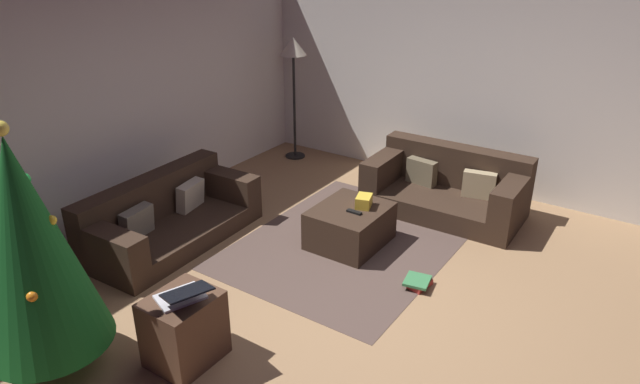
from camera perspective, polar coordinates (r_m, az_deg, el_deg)
The scene contains 14 objects.
ground_plane at distance 5.06m, azimuth 3.30°, elevation -11.36°, with size 6.40×6.40×0.00m, color #93704C.
rear_partition at distance 6.51m, azimuth -21.04°, elevation 8.09°, with size 6.40×0.12×2.60m, color silver.
corner_partition at distance 7.19m, azimuth 16.79°, elevation 10.12°, with size 0.12×6.40×2.60m, color silver.
couch_left at distance 6.17m, azimuth -15.12°, elevation -2.43°, with size 1.91×0.93×0.66m.
couch_right at distance 6.74m, azimuth 12.65°, elevation 0.41°, with size 0.94×1.76×0.72m.
ottoman at distance 5.90m, azimuth 3.02°, elevation -3.41°, with size 0.79×0.68×0.41m, color #332319.
gift_box at distance 5.82m, azimuth 4.42°, elevation -0.93°, with size 0.20×0.14×0.12m, color gold.
tv_remote at distance 5.71m, azimuth 3.45°, elevation -2.01°, with size 0.05×0.16×0.02m, color black.
christmas_tree at distance 4.32m, azimuth -27.14°, elevation -4.87°, with size 0.90×0.90×1.92m.
side_table at distance 4.47m, azimuth -13.46°, elevation -13.21°, with size 0.52×0.44×0.55m, color #4C3323.
laptop at distance 4.23m, azimuth -13.60°, elevation -10.02°, with size 0.44×0.48×0.17m.
book_stack at distance 5.35m, azimuth 9.87°, elevation -8.94°, with size 0.28×0.26×0.08m.
corner_lamp at distance 7.90m, azimuth -2.69°, elevation 13.48°, with size 0.36×0.36×1.71m.
area_rug at distance 6.00m, azimuth 2.98°, elevation -5.10°, with size 2.60×2.00×0.01m, color #4F3D36.
Camera 1 is at (-3.55, -2.06, 2.96)m, focal length 31.91 mm.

